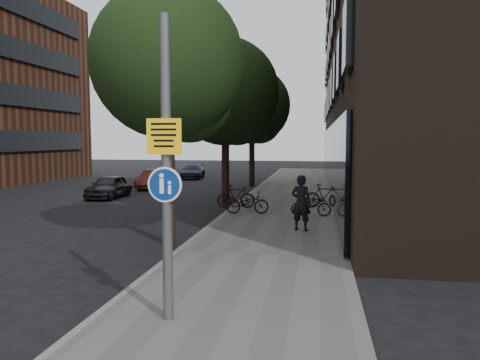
% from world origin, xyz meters
% --- Properties ---
extents(ground, '(120.00, 120.00, 0.00)m').
position_xyz_m(ground, '(0.00, 0.00, 0.00)').
color(ground, black).
rests_on(ground, ground).
extents(sidewalk, '(4.50, 60.00, 0.12)m').
position_xyz_m(sidewalk, '(0.25, 10.00, 0.06)').
color(sidewalk, '#5F5D58').
rests_on(sidewalk, ground).
extents(curb_edge, '(0.15, 60.00, 0.13)m').
position_xyz_m(curb_edge, '(-2.00, 10.00, 0.07)').
color(curb_edge, slate).
rests_on(curb_edge, ground).
extents(building_right_dark_brick, '(12.00, 40.00, 18.00)m').
position_xyz_m(building_right_dark_brick, '(8.50, 22.00, 9.00)').
color(building_right_dark_brick, black).
rests_on(building_right_dark_brick, ground).
extents(street_tree_near, '(4.40, 4.40, 7.50)m').
position_xyz_m(street_tree_near, '(-2.53, 4.64, 5.11)').
color(street_tree_near, black).
rests_on(street_tree_near, ground).
extents(street_tree_mid, '(5.00, 5.00, 7.80)m').
position_xyz_m(street_tree_mid, '(-2.53, 13.14, 5.11)').
color(street_tree_mid, black).
rests_on(street_tree_mid, ground).
extents(street_tree_far, '(5.00, 5.00, 7.80)m').
position_xyz_m(street_tree_far, '(-2.53, 22.14, 5.11)').
color(street_tree_far, black).
rests_on(street_tree_far, ground).
extents(signpost, '(0.57, 0.16, 4.93)m').
position_xyz_m(signpost, '(-0.73, -1.35, 2.61)').
color(signpost, '#595B5E').
rests_on(signpost, sidewalk).
extents(pedestrian, '(0.76, 0.61, 1.82)m').
position_xyz_m(pedestrian, '(1.17, 6.65, 1.03)').
color(pedestrian, black).
rests_on(pedestrian, sidewalk).
extents(parked_bike_facade_near, '(1.56, 0.58, 0.81)m').
position_xyz_m(parked_bike_facade_near, '(1.45, 9.63, 0.53)').
color(parked_bike_facade_near, black).
rests_on(parked_bike_facade_near, sidewalk).
extents(parked_bike_facade_far, '(1.77, 0.90, 1.02)m').
position_xyz_m(parked_bike_facade_far, '(2.00, 11.96, 0.63)').
color(parked_bike_facade_far, black).
rests_on(parked_bike_facade_far, sidewalk).
extents(parked_bike_curb_near, '(1.78, 0.86, 0.90)m').
position_xyz_m(parked_bike_curb_near, '(-1.08, 9.79, 0.57)').
color(parked_bike_curb_near, black).
rests_on(parked_bike_curb_near, sidewalk).
extents(parked_bike_curb_far, '(1.71, 0.79, 0.99)m').
position_xyz_m(parked_bike_curb_far, '(-1.80, 11.28, 0.62)').
color(parked_bike_curb_far, black).
rests_on(parked_bike_curb_far, sidewalk).
extents(parked_car_near, '(1.49, 3.62, 1.23)m').
position_xyz_m(parked_car_near, '(-9.19, 14.56, 0.61)').
color(parked_car_near, black).
rests_on(parked_car_near, ground).
extents(parked_car_mid, '(1.28, 3.62, 1.19)m').
position_xyz_m(parked_car_mid, '(-8.50, 19.52, 0.60)').
color(parked_car_mid, maroon).
rests_on(parked_car_mid, ground).
extents(parked_car_far, '(1.90, 3.95, 1.11)m').
position_xyz_m(parked_car_far, '(-8.10, 27.44, 0.55)').
color(parked_car_far, '#1D2134').
rests_on(parked_car_far, ground).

